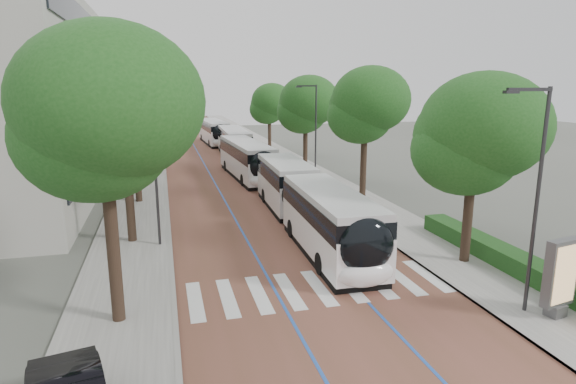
# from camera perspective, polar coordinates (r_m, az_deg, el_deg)

# --- Properties ---
(ground) EXTENTS (160.00, 160.00, 0.00)m
(ground) POSITION_cam_1_polar(r_m,az_deg,el_deg) (19.27, 4.02, -12.51)
(ground) COLOR #51544C
(ground) RESTS_ON ground
(road) EXTENTS (11.00, 140.00, 0.02)m
(road) POSITION_cam_1_polar(r_m,az_deg,el_deg) (57.36, -8.85, 4.37)
(road) COLOR brown
(road) RESTS_ON ground
(sidewalk_left) EXTENTS (4.00, 140.00, 0.12)m
(sidewalk_left) POSITION_cam_1_polar(r_m,az_deg,el_deg) (57.10, -16.38, 4.01)
(sidewalk_left) COLOR gray
(sidewalk_left) RESTS_ON ground
(sidewalk_right) EXTENTS (4.00, 140.00, 0.12)m
(sidewalk_right) POSITION_cam_1_polar(r_m,az_deg,el_deg) (58.57, -1.52, 4.73)
(sidewalk_right) COLOR gray
(sidewalk_right) RESTS_ON ground
(kerb_left) EXTENTS (0.20, 140.00, 0.14)m
(kerb_left) POSITION_cam_1_polar(r_m,az_deg,el_deg) (57.07, -14.47, 4.12)
(kerb_left) COLOR gray
(kerb_left) RESTS_ON ground
(kerb_right) EXTENTS (0.20, 140.00, 0.14)m
(kerb_right) POSITION_cam_1_polar(r_m,az_deg,el_deg) (58.18, -3.35, 4.66)
(kerb_right) COLOR gray
(kerb_right) RESTS_ON ground
(zebra_crossing) EXTENTS (10.55, 3.60, 0.01)m
(zebra_crossing) POSITION_cam_1_polar(r_m,az_deg,el_deg) (20.18, 3.64, -11.21)
(zebra_crossing) COLOR silver
(zebra_crossing) RESTS_ON ground
(lane_line_left) EXTENTS (0.12, 126.00, 0.01)m
(lane_line_left) POSITION_cam_1_polar(r_m,az_deg,el_deg) (57.22, -10.45, 4.30)
(lane_line_left) COLOR #2251AE
(lane_line_left) RESTS_ON road
(lane_line_right) EXTENTS (0.12, 126.00, 0.01)m
(lane_line_right) POSITION_cam_1_polar(r_m,az_deg,el_deg) (57.54, -7.27, 4.46)
(lane_line_right) COLOR #2251AE
(lane_line_right) RESTS_ON road
(hedge) EXTENTS (1.20, 14.00, 0.80)m
(hedge) POSITION_cam_1_polar(r_m,az_deg,el_deg) (23.44, 25.84, -7.75)
(hedge) COLOR #184618
(hedge) RESTS_ON sidewalk_right
(streetlight_near) EXTENTS (1.82, 0.20, 8.00)m
(streetlight_near) POSITION_cam_1_polar(r_m,az_deg,el_deg) (18.56, 27.19, 0.79)
(streetlight_near) COLOR #2D2D2F
(streetlight_near) RESTS_ON sidewalk_right
(streetlight_far) EXTENTS (1.82, 0.20, 8.00)m
(streetlight_far) POSITION_cam_1_polar(r_m,az_deg,el_deg) (40.55, 3.08, 7.92)
(streetlight_far) COLOR #2D2D2F
(streetlight_far) RESTS_ON sidewalk_right
(lamp_post_left) EXTENTS (0.14, 0.14, 8.00)m
(lamp_post_left) POSITION_cam_1_polar(r_m,az_deg,el_deg) (24.83, -15.45, 2.80)
(lamp_post_left) COLOR #2D2D2F
(lamp_post_left) RESTS_ON sidewalk_left
(trees_left) EXTENTS (6.26, 61.11, 9.87)m
(trees_left) POSITION_cam_1_polar(r_m,az_deg,el_deg) (41.68, -17.47, 10.54)
(trees_left) COLOR black
(trees_left) RESTS_ON ground
(trees_right) EXTENTS (5.67, 47.40, 8.82)m
(trees_right) POSITION_cam_1_polar(r_m,az_deg,el_deg) (40.03, 4.96, 9.45)
(trees_right) COLOR black
(trees_right) RESTS_ON ground
(lead_bus) EXTENTS (2.97, 18.45, 3.20)m
(lead_bus) POSITION_cam_1_polar(r_m,az_deg,el_deg) (26.90, 2.44, -1.44)
(lead_bus) COLOR black
(lead_bus) RESTS_ON ground
(bus_queued_0) EXTENTS (3.21, 12.52, 3.20)m
(bus_queued_0) POSITION_cam_1_polar(r_m,az_deg,el_deg) (42.52, -4.81, 3.78)
(bus_queued_0) COLOR white
(bus_queued_0) RESTS_ON ground
(bus_queued_1) EXTENTS (2.84, 12.46, 3.20)m
(bus_queued_1) POSITION_cam_1_polar(r_m,az_deg,el_deg) (54.64, -6.35, 5.74)
(bus_queued_1) COLOR white
(bus_queued_1) RESTS_ON ground
(bus_queued_2) EXTENTS (3.16, 12.51, 3.20)m
(bus_queued_2) POSITION_cam_1_polar(r_m,az_deg,el_deg) (67.75, -8.73, 7.01)
(bus_queued_2) COLOR white
(bus_queued_2) RESTS_ON ground
(ad_panel) EXTENTS (1.42, 0.65, 2.85)m
(ad_panel) POSITION_cam_1_polar(r_m,az_deg,el_deg) (19.55, 29.54, -8.71)
(ad_panel) COLOR #59595B
(ad_panel) RESTS_ON sidewalk_right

